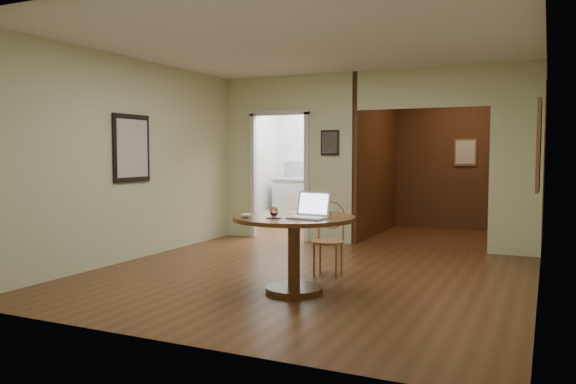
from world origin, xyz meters
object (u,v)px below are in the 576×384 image
at_px(dining_table, 294,236).
at_px(chair, 329,234).
at_px(open_laptop, 310,211).
at_px(closed_laptop, 315,212).

distance_m(dining_table, chair, 0.93).
relative_size(dining_table, open_laptop, 3.22).
bearing_deg(closed_laptop, dining_table, -103.21).
height_order(chair, closed_laptop, chair).
xyz_separation_m(dining_table, closed_laptop, (0.09, 0.34, 0.22)).
bearing_deg(closed_laptop, open_laptop, -71.47).
bearing_deg(open_laptop, closed_laptop, 113.81).
relative_size(chair, open_laptop, 2.23).
distance_m(chair, closed_laptop, 0.67).
distance_m(dining_table, closed_laptop, 0.41).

